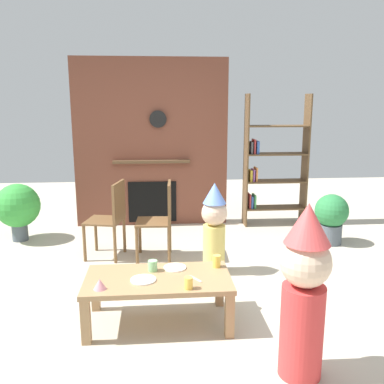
% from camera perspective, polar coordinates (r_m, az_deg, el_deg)
% --- Properties ---
extents(ground_plane, '(12.00, 12.00, 0.00)m').
position_cam_1_polar(ground_plane, '(3.97, -1.73, -14.77)').
color(ground_plane, '#BCB29E').
extents(brick_fireplace_feature, '(2.20, 0.28, 2.40)m').
position_cam_1_polar(brick_fireplace_feature, '(6.16, -5.53, 6.52)').
color(brick_fireplace_feature, brown).
rests_on(brick_fireplace_feature, ground_plane).
extents(bookshelf, '(0.90, 0.28, 1.90)m').
position_cam_1_polar(bookshelf, '(6.23, 10.72, 3.50)').
color(bookshelf, brown).
rests_on(bookshelf, ground_plane).
extents(coffee_table, '(1.18, 0.62, 0.40)m').
position_cam_1_polar(coffee_table, '(3.52, -4.62, -12.31)').
color(coffee_table, '#9E7A51').
rests_on(coffee_table, ground_plane).
extents(paper_cup_near_left, '(0.07, 0.07, 0.11)m').
position_cam_1_polar(paper_cup_near_left, '(3.67, 3.36, -9.33)').
color(paper_cup_near_left, '#F2CC4C').
rests_on(paper_cup_near_left, coffee_table).
extents(paper_cup_near_right, '(0.08, 0.08, 0.09)m').
position_cam_1_polar(paper_cup_near_right, '(3.60, -5.35, -9.91)').
color(paper_cup_near_right, '#8CD18C').
rests_on(paper_cup_near_right, coffee_table).
extents(paper_cup_center, '(0.07, 0.07, 0.09)m').
position_cam_1_polar(paper_cup_center, '(3.27, -0.47, -12.22)').
color(paper_cup_center, '#F2CC4C').
rests_on(paper_cup_center, coffee_table).
extents(paper_plate_front, '(0.19, 0.19, 0.01)m').
position_cam_1_polar(paper_plate_front, '(3.65, -2.33, -10.20)').
color(paper_plate_front, white).
rests_on(paper_plate_front, coffee_table).
extents(paper_plate_rear, '(0.20, 0.20, 0.01)m').
position_cam_1_polar(paper_plate_rear, '(3.44, -6.62, -11.73)').
color(paper_plate_rear, white).
rests_on(paper_plate_rear, coffee_table).
extents(birthday_cake_slice, '(0.10, 0.10, 0.08)m').
position_cam_1_polar(birthday_cake_slice, '(3.34, -12.39, -12.08)').
color(birthday_cake_slice, pink).
rests_on(birthday_cake_slice, coffee_table).
extents(table_fork, '(0.09, 0.14, 0.01)m').
position_cam_1_polar(table_fork, '(3.45, 0.48, -11.67)').
color(table_fork, silver).
rests_on(table_fork, coffee_table).
extents(child_with_cone_hat, '(0.33, 0.33, 1.19)m').
position_cam_1_polar(child_with_cone_hat, '(2.87, 14.95, -12.38)').
color(child_with_cone_hat, '#D13838').
rests_on(child_with_cone_hat, ground_plane).
extents(child_in_pink, '(0.27, 0.27, 0.98)m').
position_cam_1_polar(child_in_pink, '(4.44, 3.02, -4.61)').
color(child_in_pink, '#E0CC66').
rests_on(child_in_pink, ground_plane).
extents(dining_chair_left, '(0.48, 0.48, 0.90)m').
position_cam_1_polar(dining_chair_left, '(4.95, -10.85, -3.08)').
color(dining_chair_left, brown).
rests_on(dining_chair_left, ground_plane).
extents(dining_chair_middle, '(0.42, 0.42, 0.90)m').
position_cam_1_polar(dining_chair_middle, '(4.84, -4.15, -3.24)').
color(dining_chair_middle, brown).
rests_on(dining_chair_middle, ground_plane).
extents(potted_plant_tall, '(0.42, 0.42, 0.65)m').
position_cam_1_polar(potted_plant_tall, '(5.66, 18.35, -3.08)').
color(potted_plant_tall, '#4C5660').
rests_on(potted_plant_tall, ground_plane).
extents(potted_plant_short, '(0.57, 0.57, 0.76)m').
position_cam_1_polar(potted_plant_short, '(5.92, -22.53, -1.86)').
color(potted_plant_short, '#4C5660').
rests_on(potted_plant_short, ground_plane).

